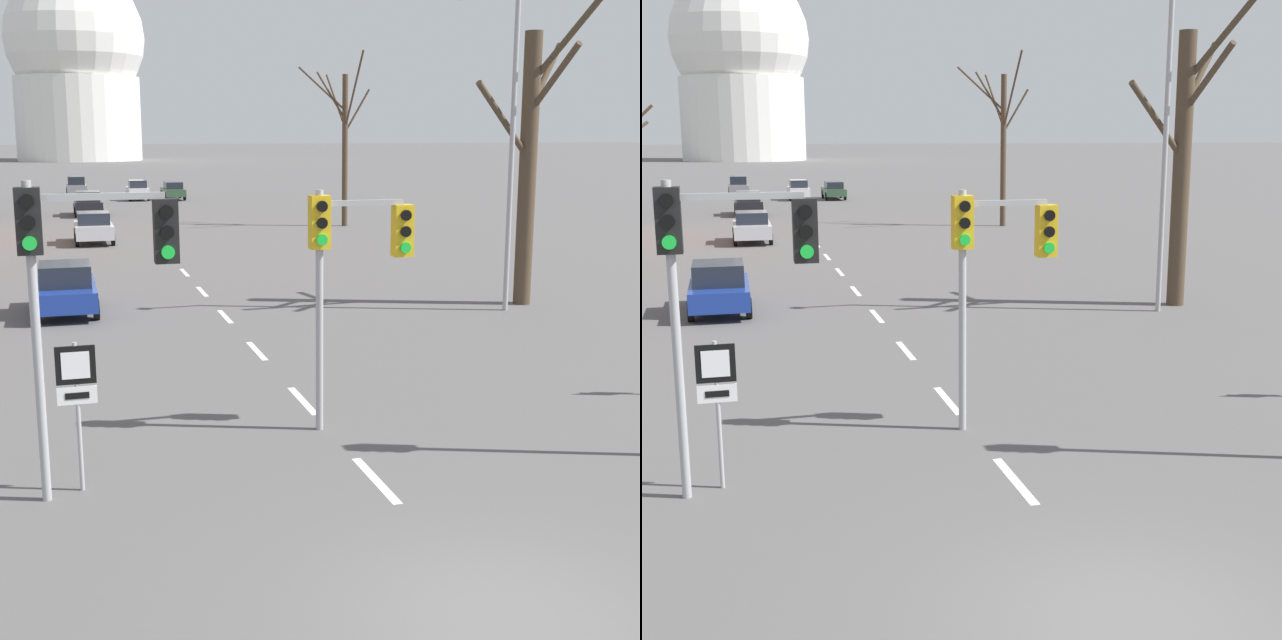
{
  "view_description": "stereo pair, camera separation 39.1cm",
  "coord_description": "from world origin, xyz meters",
  "views": [
    {
      "loc": [
        -4.65,
        -8.41,
        5.51
      ],
      "look_at": [
        -0.35,
        6.32,
        2.26
      ],
      "focal_mm": 50.0,
      "sensor_mm": 36.0,
      "label": 1
    },
    {
      "loc": [
        -4.28,
        -8.52,
        5.51
      ],
      "look_at": [
        -0.35,
        6.32,
        2.26
      ],
      "focal_mm": 50.0,
      "sensor_mm": 36.0,
      "label": 2
    }
  ],
  "objects": [
    {
      "name": "bare_tree_right_near",
      "position": [
        11.59,
        42.21,
        5.02
      ],
      "size": [
        3.77,
        4.47,
        9.94
      ],
      "color": "#473828",
      "rests_on": "ground_plane"
    },
    {
      "name": "capitol_dome",
      "position": [
        0.0,
        173.27,
        18.0
      ],
      "size": [
        26.16,
        26.16,
        36.95
      ],
      "color": "silver",
      "rests_on": "ground_plane"
    },
    {
      "name": "lane_stripe_0",
      "position": [
        0.0,
        4.31,
        0.0
      ],
      "size": [
        0.16,
        2.0,
        0.01
      ],
      "primitive_type": "cube",
      "color": "silver",
      "rests_on": "ground_plane"
    },
    {
      "name": "lane_stripe_1",
      "position": [
        0.0,
        8.81,
        0.0
      ],
      "size": [
        0.16,
        2.0,
        0.01
      ],
      "primitive_type": "cube",
      "color": "silver",
      "rests_on": "ground_plane"
    },
    {
      "name": "lane_stripe_7",
      "position": [
        0.0,
        35.81,
        0.0
      ],
      "size": [
        0.16,
        2.0,
        0.01
      ],
      "primitive_type": "cube",
      "color": "silver",
      "rests_on": "ground_plane"
    },
    {
      "name": "sedan_distant_centre",
      "position": [
        -3.05,
        37.63,
        0.8
      ],
      "size": [
        1.9,
        4.02,
        1.58
      ],
      "color": "#B7B7BC",
      "rests_on": "ground_plane"
    },
    {
      "name": "lane_stripe_6",
      "position": [
        0.0,
        31.31,
        0.0
      ],
      "size": [
        0.16,
        2.0,
        0.01
      ],
      "primitive_type": "cube",
      "color": "silver",
      "rests_on": "ground_plane"
    },
    {
      "name": "sedan_far_left",
      "position": [
        -4.61,
        19.6,
        0.79
      ],
      "size": [
        1.86,
        3.88,
        1.59
      ],
      "color": "navy",
      "rests_on": "ground_plane"
    },
    {
      "name": "sedan_mid_centre",
      "position": [
        1.59,
        66.37,
        0.81
      ],
      "size": [
        1.68,
        3.94,
        1.63
      ],
      "color": "silver",
      "rests_on": "ground_plane"
    },
    {
      "name": "bare_tree_right_far",
      "position": [
        9.7,
        17.11,
        4.71
      ],
      "size": [
        4.01,
        3.25,
        9.82
      ],
      "color": "#473828",
      "rests_on": "ground_plane"
    },
    {
      "name": "traffic_signal_centre_tall",
      "position": [
        0.41,
        6.98,
        3.39
      ],
      "size": [
        1.97,
        0.34,
        4.49
      ],
      "color": "#9E9EA3",
      "rests_on": "ground_plane"
    },
    {
      "name": "lane_stripe_2",
      "position": [
        0.0,
        13.31,
        0.0
      ],
      "size": [
        0.16,
        2.0,
        0.01
      ],
      "primitive_type": "cube",
      "color": "silver",
      "rests_on": "ground_plane"
    },
    {
      "name": "route_sign_post",
      "position": [
        -4.56,
        5.21,
        1.62
      ],
      "size": [
        0.6,
        0.08,
        2.38
      ],
      "color": "#9E9EA3",
      "rests_on": "ground_plane"
    },
    {
      "name": "sedan_near_left",
      "position": [
        -3.09,
        73.83,
        0.81
      ],
      "size": [
        1.74,
        4.55,
        1.65
      ],
      "color": "slate",
      "rests_on": "ground_plane"
    },
    {
      "name": "traffic_signal_near_left",
      "position": [
        -4.4,
        4.97,
        3.67
      ],
      "size": [
        2.3,
        0.34,
        4.84
      ],
      "color": "#9E9EA3",
      "rests_on": "ground_plane"
    },
    {
      "name": "lane_stripe_5",
      "position": [
        0.0,
        26.81,
        0.0
      ],
      "size": [
        0.16,
        2.0,
        0.01
      ],
      "primitive_type": "cube",
      "color": "silver",
      "rests_on": "ground_plane"
    },
    {
      "name": "sedan_near_right",
      "position": [
        4.47,
        66.22,
        0.76
      ],
      "size": [
        1.69,
        4.53,
        1.46
      ],
      "color": "#2D4C33",
      "rests_on": "ground_plane"
    },
    {
      "name": "sedan_far_right",
      "position": [
        -2.79,
        53.33,
        0.83
      ],
      "size": [
        1.85,
        4.45,
        1.62
      ],
      "color": "black",
      "rests_on": "ground_plane"
    },
    {
      "name": "lane_stripe_3",
      "position": [
        0.0,
        17.81,
        0.0
      ],
      "size": [
        0.16,
        2.0,
        0.01
      ],
      "primitive_type": "cube",
      "color": "silver",
      "rests_on": "ground_plane"
    },
    {
      "name": "lane_stripe_4",
      "position": [
        0.0,
        22.31,
        0.0
      ],
      "size": [
        0.16,
        2.0,
        0.01
      ],
      "primitive_type": "cube",
      "color": "silver",
      "rests_on": "ground_plane"
    },
    {
      "name": "ground_plane",
      "position": [
        0.0,
        0.0,
        0.0
      ],
      "size": [
        800.0,
        800.0,
        0.0
      ],
      "primitive_type": "plane",
      "color": "#565454"
    },
    {
      "name": "street_lamp_right",
      "position": [
        8.32,
        16.35,
        5.76
      ],
      "size": [
        2.12,
        0.36,
        9.56
      ],
      "color": "#9E9EA3",
      "rests_on": "ground_plane"
    }
  ]
}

